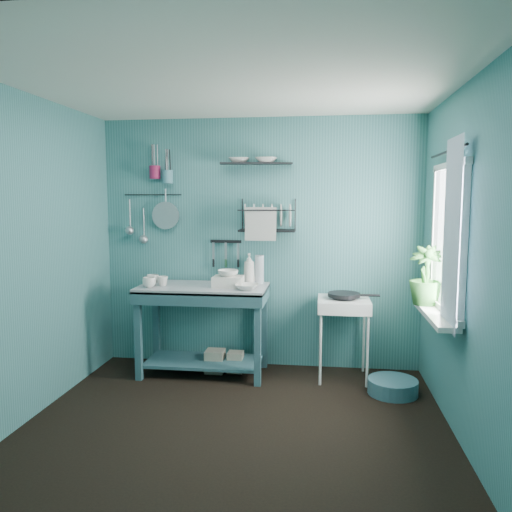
# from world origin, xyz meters

# --- Properties ---
(floor) EXTENTS (3.20, 3.20, 0.00)m
(floor) POSITION_xyz_m (0.00, 0.00, 0.00)
(floor) COLOR black
(floor) RESTS_ON ground
(ceiling) EXTENTS (3.20, 3.20, 0.00)m
(ceiling) POSITION_xyz_m (0.00, 0.00, 2.50)
(ceiling) COLOR silver
(ceiling) RESTS_ON ground
(wall_back) EXTENTS (3.20, 0.00, 3.20)m
(wall_back) POSITION_xyz_m (0.00, 1.50, 1.25)
(wall_back) COLOR #3A7577
(wall_back) RESTS_ON ground
(wall_front) EXTENTS (3.20, 0.00, 3.20)m
(wall_front) POSITION_xyz_m (0.00, -1.50, 1.25)
(wall_front) COLOR #3A7577
(wall_front) RESTS_ON ground
(wall_left) EXTENTS (0.00, 3.00, 3.00)m
(wall_left) POSITION_xyz_m (-1.60, 0.00, 1.25)
(wall_left) COLOR #3A7577
(wall_left) RESTS_ON ground
(wall_right) EXTENTS (0.00, 3.00, 3.00)m
(wall_right) POSITION_xyz_m (1.60, 0.00, 1.25)
(wall_right) COLOR #3A7577
(wall_right) RESTS_ON ground
(work_counter) EXTENTS (1.31, 0.80, 0.87)m
(work_counter) POSITION_xyz_m (-0.50, 1.15, 0.43)
(work_counter) COLOR #2D565F
(work_counter) RESTS_ON floor
(mug_left) EXTENTS (0.12, 0.12, 0.10)m
(mug_left) POSITION_xyz_m (-0.98, 0.99, 0.92)
(mug_left) COLOR silver
(mug_left) RESTS_ON work_counter
(mug_mid) EXTENTS (0.14, 0.14, 0.09)m
(mug_mid) POSITION_xyz_m (-0.88, 1.09, 0.92)
(mug_mid) COLOR silver
(mug_mid) RESTS_ON work_counter
(mug_right) EXTENTS (0.17, 0.17, 0.10)m
(mug_right) POSITION_xyz_m (-1.00, 1.15, 0.92)
(mug_right) COLOR silver
(mug_right) RESTS_ON work_counter
(wash_tub) EXTENTS (0.28, 0.22, 0.10)m
(wash_tub) POSITION_xyz_m (-0.25, 1.13, 0.92)
(wash_tub) COLOR silver
(wash_tub) RESTS_ON work_counter
(tub_bowl) EXTENTS (0.19, 0.19, 0.06)m
(tub_bowl) POSITION_xyz_m (-0.25, 1.13, 1.00)
(tub_bowl) COLOR silver
(tub_bowl) RESTS_ON wash_tub
(soap_bottle) EXTENTS (0.11, 0.12, 0.30)m
(soap_bottle) POSITION_xyz_m (-0.08, 1.35, 1.02)
(soap_bottle) COLOR silver
(soap_bottle) RESTS_ON work_counter
(water_bottle) EXTENTS (0.09, 0.09, 0.28)m
(water_bottle) POSITION_xyz_m (0.02, 1.37, 1.01)
(water_bottle) COLOR silver
(water_bottle) RESTS_ON work_counter
(counter_bowl) EXTENTS (0.22, 0.22, 0.05)m
(counter_bowl) POSITION_xyz_m (-0.05, 1.00, 0.90)
(counter_bowl) COLOR silver
(counter_bowl) RESTS_ON work_counter
(hotplate_stand) EXTENTS (0.49, 0.49, 0.77)m
(hotplate_stand) POSITION_xyz_m (0.84, 1.19, 0.38)
(hotplate_stand) COLOR white
(hotplate_stand) RESTS_ON floor
(frying_pan) EXTENTS (0.30, 0.30, 0.03)m
(frying_pan) POSITION_xyz_m (0.84, 1.19, 0.81)
(frying_pan) COLOR black
(frying_pan) RESTS_ON hotplate_stand
(knife_strip) EXTENTS (0.32, 0.03, 0.03)m
(knife_strip) POSITION_xyz_m (-0.34, 1.47, 1.27)
(knife_strip) COLOR black
(knife_strip) RESTS_ON wall_back
(dish_rack) EXTENTS (0.57, 0.30, 0.32)m
(dish_rack) POSITION_xyz_m (0.09, 1.37, 1.54)
(dish_rack) COLOR black
(dish_rack) RESTS_ON wall_back
(upper_shelf) EXTENTS (0.72, 0.29, 0.01)m
(upper_shelf) POSITION_xyz_m (-0.02, 1.40, 2.04)
(upper_shelf) COLOR black
(upper_shelf) RESTS_ON wall_back
(shelf_bowl_left) EXTENTS (0.21, 0.21, 0.05)m
(shelf_bowl_left) POSITION_xyz_m (-0.19, 1.40, 2.05)
(shelf_bowl_left) COLOR silver
(shelf_bowl_left) RESTS_ON upper_shelf
(shelf_bowl_right) EXTENTS (0.23, 0.23, 0.05)m
(shelf_bowl_right) POSITION_xyz_m (0.07, 1.40, 2.08)
(shelf_bowl_right) COLOR silver
(shelf_bowl_right) RESTS_ON upper_shelf
(utensil_cup_magenta) EXTENTS (0.11, 0.11, 0.13)m
(utensil_cup_magenta) POSITION_xyz_m (-1.05, 1.42, 1.97)
(utensil_cup_magenta) COLOR #991C49
(utensil_cup_magenta) RESTS_ON wall_back
(utensil_cup_teal) EXTENTS (0.11, 0.11, 0.13)m
(utensil_cup_teal) POSITION_xyz_m (-0.92, 1.42, 1.92)
(utensil_cup_teal) COLOR teal
(utensil_cup_teal) RESTS_ON wall_back
(colander) EXTENTS (0.28, 0.03, 0.28)m
(colander) POSITION_xyz_m (-0.96, 1.45, 1.53)
(colander) COLOR #AEB1B6
(colander) RESTS_ON wall_back
(ladle_outer) EXTENTS (0.01, 0.01, 0.30)m
(ladle_outer) POSITION_xyz_m (-1.34, 1.46, 1.55)
(ladle_outer) COLOR #AEB1B6
(ladle_outer) RESTS_ON wall_back
(ladle_inner) EXTENTS (0.01, 0.01, 0.30)m
(ladle_inner) POSITION_xyz_m (-1.20, 1.46, 1.46)
(ladle_inner) COLOR #AEB1B6
(ladle_inner) RESTS_ON wall_back
(hook_rail) EXTENTS (0.60, 0.01, 0.01)m
(hook_rail) POSITION_xyz_m (-1.10, 1.47, 1.74)
(hook_rail) COLOR black
(hook_rail) RESTS_ON wall_back
(window_glass) EXTENTS (0.00, 1.10, 1.10)m
(window_glass) POSITION_xyz_m (1.59, 0.45, 1.40)
(window_glass) COLOR white
(window_glass) RESTS_ON wall_right
(windowsill) EXTENTS (0.16, 0.95, 0.04)m
(windowsill) POSITION_xyz_m (1.50, 0.45, 0.81)
(windowsill) COLOR white
(windowsill) RESTS_ON wall_right
(curtain) EXTENTS (0.00, 1.35, 1.35)m
(curtain) POSITION_xyz_m (1.52, 0.15, 1.45)
(curtain) COLOR white
(curtain) RESTS_ON wall_right
(curtain_rod) EXTENTS (0.02, 1.05, 0.02)m
(curtain_rod) POSITION_xyz_m (1.54, 0.45, 2.05)
(curtain_rod) COLOR black
(curtain_rod) RESTS_ON wall_right
(potted_plant) EXTENTS (0.35, 0.35, 0.49)m
(potted_plant) POSITION_xyz_m (1.48, 0.73, 1.07)
(potted_plant) COLOR #2F6E2C
(potted_plant) RESTS_ON windowsill
(storage_tin_large) EXTENTS (0.18, 0.18, 0.22)m
(storage_tin_large) POSITION_xyz_m (-0.40, 1.20, 0.11)
(storage_tin_large) COLOR gray
(storage_tin_large) RESTS_ON floor
(storage_tin_small) EXTENTS (0.15, 0.15, 0.20)m
(storage_tin_small) POSITION_xyz_m (-0.20, 1.23, 0.10)
(storage_tin_small) COLOR gray
(storage_tin_small) RESTS_ON floor
(floor_basin) EXTENTS (0.43, 0.43, 0.13)m
(floor_basin) POSITION_xyz_m (1.26, 0.86, 0.07)
(floor_basin) COLOR #417180
(floor_basin) RESTS_ON floor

